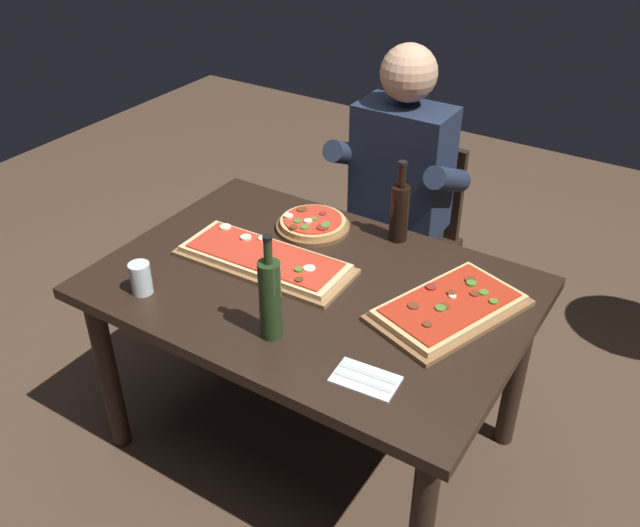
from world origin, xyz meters
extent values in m
plane|color=#4C3828|center=(0.00, 0.00, 0.00)|extent=(6.40, 6.40, 0.00)
cube|color=black|center=(0.00, 0.00, 0.72)|extent=(1.40, 0.96, 0.04)
cylinder|color=black|center=(-0.62, -0.40, 0.35)|extent=(0.07, 0.07, 0.70)
cylinder|color=black|center=(-0.62, 0.40, 0.35)|extent=(0.07, 0.07, 0.70)
cylinder|color=black|center=(0.62, 0.40, 0.35)|extent=(0.07, 0.07, 0.70)
cube|color=olive|center=(-0.20, 0.01, 0.75)|extent=(0.63, 0.26, 0.02)
cube|color=#E5C184|center=(-0.20, 0.01, 0.77)|extent=(0.59, 0.23, 0.02)
cube|color=red|center=(-0.20, 0.01, 0.78)|extent=(0.54, 0.20, 0.01)
cylinder|color=brown|center=(-0.01, -0.06, 0.79)|extent=(0.03, 0.03, 0.01)
cylinder|color=#4C7F2D|center=(-0.04, -0.01, 0.79)|extent=(0.03, 0.03, 0.01)
cylinder|color=beige|center=(-0.42, 0.08, 0.79)|extent=(0.04, 0.04, 0.01)
cylinder|color=beige|center=(-0.31, 0.06, 0.79)|extent=(0.04, 0.04, 0.01)
cylinder|color=beige|center=(-0.26, 0.08, 0.79)|extent=(0.03, 0.03, 0.01)
cylinder|color=beige|center=(-0.02, 0.02, 0.78)|extent=(0.04, 0.04, 0.00)
cube|color=brown|center=(0.45, 0.09, 0.75)|extent=(0.43, 0.55, 0.02)
cube|color=#DBB270|center=(0.45, 0.09, 0.77)|extent=(0.39, 0.50, 0.02)
cube|color=#B72D19|center=(0.45, 0.09, 0.78)|extent=(0.35, 0.46, 0.01)
cylinder|color=#4C7F2D|center=(0.52, 0.19, 0.78)|extent=(0.03, 0.03, 0.01)
cylinder|color=brown|center=(0.36, 0.01, 0.78)|extent=(0.04, 0.04, 0.01)
cylinder|color=#4C7F2D|center=(0.44, 0.04, 0.79)|extent=(0.03, 0.03, 0.01)
cylinder|color=brown|center=(0.44, -0.05, 0.78)|extent=(0.03, 0.03, 0.01)
cylinder|color=brown|center=(0.50, 0.17, 0.78)|extent=(0.03, 0.03, 0.01)
cylinder|color=#4C7F2D|center=(0.47, 0.22, 0.79)|extent=(0.03, 0.03, 0.01)
cylinder|color=beige|center=(0.44, 0.12, 0.78)|extent=(0.02, 0.02, 0.01)
cylinder|color=maroon|center=(0.37, 0.13, 0.79)|extent=(0.03, 0.03, 0.01)
cylinder|color=brown|center=(0.43, 0.13, 0.79)|extent=(0.03, 0.03, 0.01)
cylinder|color=brown|center=(0.46, 0.23, 0.79)|extent=(0.04, 0.04, 0.01)
cylinder|color=#4C7F2D|center=(0.56, 0.16, 0.79)|extent=(0.03, 0.03, 0.01)
cylinder|color=brown|center=(0.44, 0.06, 0.78)|extent=(0.03, 0.03, 0.00)
cylinder|color=brown|center=(-0.19, 0.30, 0.75)|extent=(0.27, 0.27, 0.02)
cylinder|color=tan|center=(-0.19, 0.30, 0.77)|extent=(0.24, 0.24, 0.02)
cylinder|color=red|center=(-0.19, 0.30, 0.78)|extent=(0.22, 0.22, 0.01)
cylinder|color=brown|center=(-0.26, 0.33, 0.78)|extent=(0.04, 0.04, 0.01)
cylinder|color=#4C7F2D|center=(-0.12, 0.28, 0.79)|extent=(0.03, 0.03, 0.01)
cylinder|color=#4C7F2D|center=(-0.18, 0.30, 0.78)|extent=(0.02, 0.02, 0.01)
cylinder|color=beige|center=(-0.20, 0.27, 0.78)|extent=(0.03, 0.03, 0.01)
cylinder|color=#4C7F2D|center=(-0.13, 0.30, 0.79)|extent=(0.02, 0.02, 0.01)
cylinder|color=maroon|center=(-0.12, 0.26, 0.79)|extent=(0.04, 0.04, 0.01)
cylinder|color=beige|center=(-0.28, 0.27, 0.79)|extent=(0.03, 0.03, 0.01)
cylinder|color=#4C7F2D|center=(-0.18, 0.23, 0.78)|extent=(0.03, 0.03, 0.00)
cylinder|color=maroon|center=(-0.18, 0.35, 0.78)|extent=(0.03, 0.03, 0.00)
cylinder|color=#4C7F2D|center=(-0.23, 0.25, 0.78)|extent=(0.03, 0.03, 0.00)
cylinder|color=brown|center=(-0.21, 0.21, 0.79)|extent=(0.03, 0.03, 0.01)
cylinder|color=black|center=(0.11, 0.40, 0.85)|extent=(0.07, 0.07, 0.21)
cylinder|color=black|center=(0.11, 0.40, 0.99)|extent=(0.03, 0.03, 0.08)
cylinder|color=black|center=(0.11, 0.40, 1.04)|extent=(0.03, 0.03, 0.01)
cylinder|color=#233819|center=(0.05, -0.29, 0.87)|extent=(0.07, 0.07, 0.26)
cylinder|color=#233819|center=(0.05, -0.29, 1.03)|extent=(0.02, 0.02, 0.07)
cylinder|color=black|center=(0.05, -0.29, 1.08)|extent=(0.03, 0.03, 0.01)
cylinder|color=silver|center=(-0.44, -0.34, 0.79)|extent=(0.07, 0.07, 0.11)
cylinder|color=#5B3814|center=(-0.44, -0.34, 0.76)|extent=(0.06, 0.06, 0.03)
cube|color=white|center=(0.38, -0.31, 0.74)|extent=(0.19, 0.12, 0.01)
cube|color=silver|center=(0.38, -0.33, 0.75)|extent=(0.17, 0.03, 0.00)
cube|color=silver|center=(0.38, -0.30, 0.75)|extent=(0.17, 0.03, 0.00)
cube|color=black|center=(-0.07, 0.78, 0.43)|extent=(0.44, 0.44, 0.04)
cube|color=black|center=(-0.07, 0.98, 0.66)|extent=(0.40, 0.04, 0.42)
cylinder|color=black|center=(-0.26, 0.59, 0.21)|extent=(0.04, 0.04, 0.41)
cylinder|color=black|center=(0.12, 0.59, 0.21)|extent=(0.04, 0.04, 0.41)
cylinder|color=black|center=(-0.26, 0.97, 0.21)|extent=(0.04, 0.04, 0.41)
cylinder|color=black|center=(0.12, 0.97, 0.21)|extent=(0.04, 0.04, 0.41)
cylinder|color=#23232D|center=(-0.17, 0.60, 0.23)|extent=(0.11, 0.11, 0.45)
cylinder|color=#23232D|center=(0.03, 0.60, 0.23)|extent=(0.11, 0.11, 0.45)
cube|color=#23232D|center=(-0.07, 0.68, 0.51)|extent=(0.34, 0.40, 0.12)
cube|color=#1E283D|center=(-0.07, 0.78, 0.83)|extent=(0.38, 0.22, 0.52)
sphere|color=tan|center=(-0.07, 0.78, 1.22)|extent=(0.22, 0.22, 0.22)
cylinder|color=#1E283D|center=(-0.29, 0.73, 0.86)|extent=(0.09, 0.31, 0.21)
cylinder|color=#1E283D|center=(0.15, 0.73, 0.86)|extent=(0.09, 0.31, 0.21)
camera|label=1|loc=(1.03, -1.58, 2.05)|focal=39.05mm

